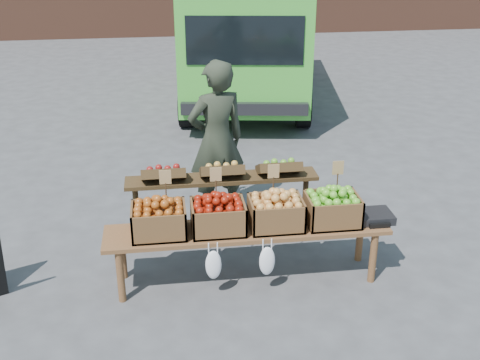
{
  "coord_description": "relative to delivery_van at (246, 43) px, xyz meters",
  "views": [
    {
      "loc": [
        -0.36,
        -4.89,
        3.3
      ],
      "look_at": [
        0.39,
        0.58,
        0.85
      ],
      "focal_mm": 45.0,
      "sensor_mm": 36.0,
      "label": 1
    }
  ],
  "objects": [
    {
      "name": "back_table",
      "position": [
        -1.04,
        -5.41,
        -0.58
      ],
      "size": [
        2.1,
        0.44,
        1.04
      ],
      "primitive_type": null,
      "color": "#3B2915",
      "rests_on": "ground"
    },
    {
      "name": "crate_red_apples",
      "position": [
        -0.6,
        -6.13,
        -0.39
      ],
      "size": [
        0.5,
        0.4,
        0.28
      ],
      "primitive_type": null,
      "color": "gold",
      "rests_on": "display_bench"
    },
    {
      "name": "crate_russet_pears",
      "position": [
        -1.15,
        -6.13,
        -0.39
      ],
      "size": [
        0.5,
        0.4,
        0.28
      ],
      "primitive_type": null,
      "color": "#620F09",
      "rests_on": "display_bench"
    },
    {
      "name": "ground",
      "position": [
        -1.26,
        -6.21,
        -1.1
      ],
      "size": [
        80.0,
        80.0,
        0.0
      ],
      "primitive_type": "plane",
      "color": "#474749"
    },
    {
      "name": "display_bench",
      "position": [
        -0.88,
        -6.13,
        -0.82
      ],
      "size": [
        2.7,
        0.56,
        0.57
      ],
      "primitive_type": null,
      "color": "brown",
      "rests_on": "ground"
    },
    {
      "name": "weighing_scale",
      "position": [
        0.37,
        -6.13,
        -0.49
      ],
      "size": [
        0.34,
        0.3,
        0.08
      ],
      "primitive_type": "cube",
      "color": "black",
      "rests_on": "display_bench"
    },
    {
      "name": "delivery_van",
      "position": [
        0.0,
        0.0,
        0.0
      ],
      "size": [
        2.98,
        5.21,
        2.21
      ],
      "primitive_type": null,
      "rotation": [
        0.0,
        0.0,
        -0.15
      ],
      "color": "green",
      "rests_on": "ground"
    },
    {
      "name": "crate_golden_apples",
      "position": [
        -1.7,
        -6.13,
        -0.39
      ],
      "size": [
        0.5,
        0.4,
        0.28
      ],
      "primitive_type": null,
      "color": "#A14F14",
      "rests_on": "display_bench"
    },
    {
      "name": "crate_green_apples",
      "position": [
        -0.05,
        -6.13,
        -0.39
      ],
      "size": [
        0.5,
        0.4,
        0.28
      ],
      "primitive_type": null,
      "color": "#5B952F",
      "rests_on": "display_bench"
    },
    {
      "name": "vendor",
      "position": [
        -1.02,
        -4.68,
        -0.17
      ],
      "size": [
        0.78,
        0.62,
        1.87
      ],
      "primitive_type": "imported",
      "rotation": [
        0.0,
        0.0,
        3.44
      ],
      "color": "#282E22",
      "rests_on": "ground"
    }
  ]
}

